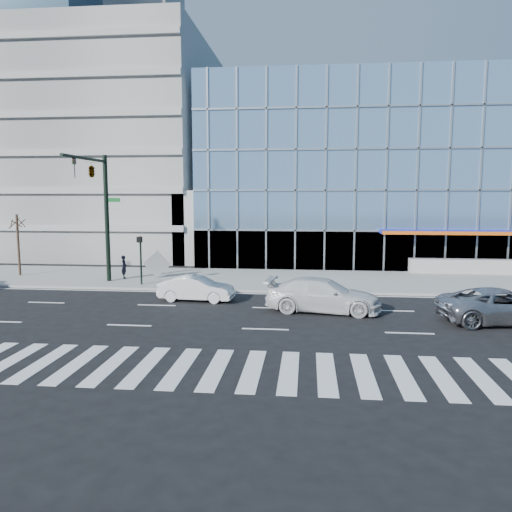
# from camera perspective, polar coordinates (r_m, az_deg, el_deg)

# --- Properties ---
(ground) EXTENTS (160.00, 160.00, 0.00)m
(ground) POSITION_cam_1_polar(r_m,az_deg,el_deg) (25.34, 1.85, -5.96)
(ground) COLOR black
(ground) RESTS_ON ground
(sidewalk) EXTENTS (120.00, 8.00, 0.15)m
(sidewalk) POSITION_cam_1_polar(r_m,az_deg,el_deg) (33.16, 2.84, -2.71)
(sidewalk) COLOR gray
(sidewalk) RESTS_ON ground
(theatre_building) EXTENTS (42.00, 26.00, 15.00)m
(theatre_building) POSITION_cam_1_polar(r_m,az_deg,el_deg) (52.12, 19.78, 8.65)
(theatre_building) COLOR #7BA6CE
(theatre_building) RESTS_ON ground
(parking_garage) EXTENTS (24.00, 24.00, 20.00)m
(parking_garage) POSITION_cam_1_polar(r_m,az_deg,el_deg) (55.26, -17.59, 11.22)
(parking_garage) COLOR gray
(parking_garage) RESTS_ON ground
(ramp_block) EXTENTS (6.00, 8.00, 6.00)m
(ramp_block) POSITION_cam_1_polar(r_m,az_deg,el_deg) (43.41, -4.35, 3.49)
(ramp_block) COLOR gray
(ramp_block) RESTS_ON ground
(tower_backdrop) EXTENTS (14.00, 14.00, 48.00)m
(tower_backdrop) POSITION_cam_1_polar(r_m,az_deg,el_deg) (101.47, -12.98, 17.31)
(tower_backdrop) COLOR gray
(tower_backdrop) RESTS_ON ground
(traffic_signal) EXTENTS (1.14, 5.74, 8.00)m
(traffic_signal) POSITION_cam_1_polar(r_m,az_deg,el_deg) (31.86, -17.79, 7.56)
(traffic_signal) COLOR black
(traffic_signal) RESTS_ON sidewalk
(ped_signal_post) EXTENTS (0.30, 0.33, 3.00)m
(ped_signal_post) POSITION_cam_1_polar(r_m,az_deg,el_deg) (31.50, -13.08, 0.39)
(ped_signal_post) COLOR black
(ped_signal_post) RESTS_ON sidewalk
(street_tree_near) EXTENTS (1.10, 1.10, 4.23)m
(street_tree_near) POSITION_cam_1_polar(r_m,az_deg,el_deg) (37.76, -25.64, 3.45)
(street_tree_near) COLOR #332319
(street_tree_near) RESTS_ON sidewalk
(silver_suv) EXTENTS (5.87, 3.30, 1.55)m
(silver_suv) POSITION_cam_1_polar(r_m,az_deg,el_deg) (24.85, 26.37, -5.14)
(silver_suv) COLOR #AAA9AE
(silver_suv) RESTS_ON ground
(white_suv) EXTENTS (5.84, 2.94, 1.63)m
(white_suv) POSITION_cam_1_polar(r_m,az_deg,el_deg) (24.67, 7.65, -4.45)
(white_suv) COLOR silver
(white_suv) RESTS_ON ground
(white_sedan) EXTENTS (4.13, 1.69, 1.33)m
(white_sedan) POSITION_cam_1_polar(r_m,az_deg,el_deg) (27.10, -6.83, -3.71)
(white_sedan) COLOR silver
(white_sedan) RESTS_ON ground
(pedestrian) EXTENTS (0.54, 0.65, 1.53)m
(pedestrian) POSITION_cam_1_polar(r_m,az_deg,el_deg) (34.20, -14.83, -1.22)
(pedestrian) COLOR black
(pedestrian) RESTS_ON sidewalk
(tilted_panel) EXTENTS (1.82, 0.39, 1.84)m
(tilted_panel) POSITION_cam_1_polar(r_m,az_deg,el_deg) (33.96, -11.26, -0.92)
(tilted_panel) COLOR gray
(tilted_panel) RESTS_ON sidewalk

